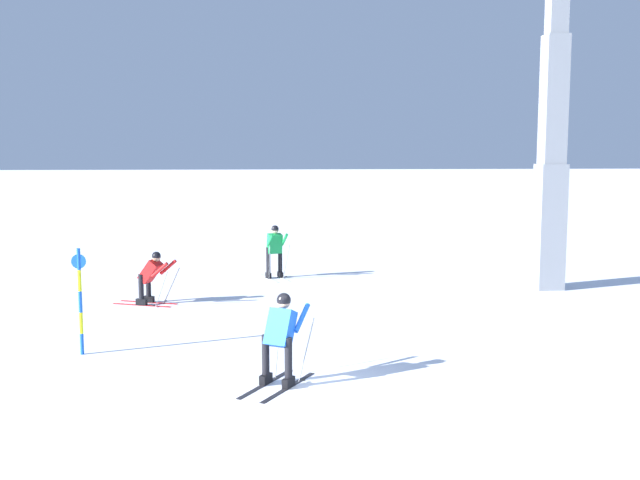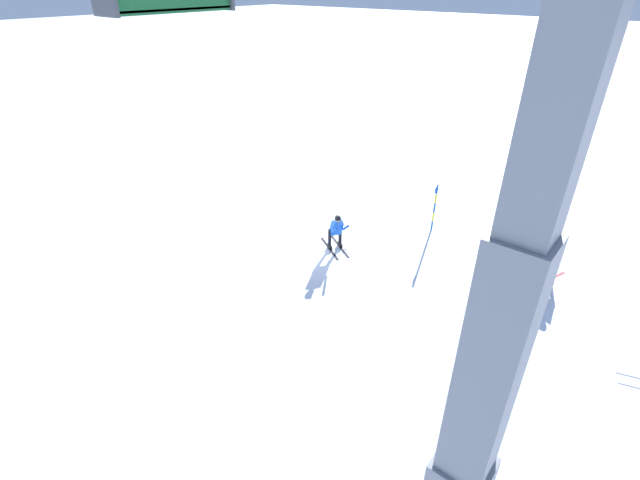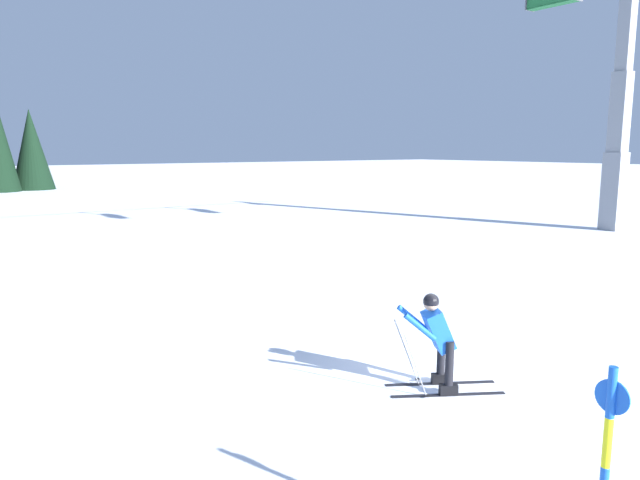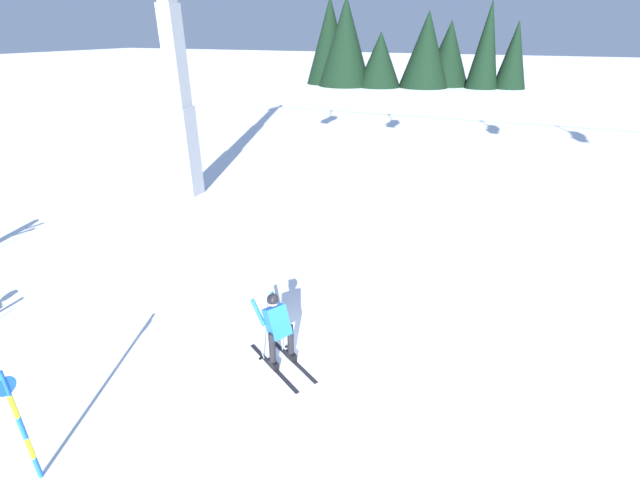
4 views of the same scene
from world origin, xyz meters
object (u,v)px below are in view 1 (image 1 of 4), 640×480
at_px(trail_marker_pole, 80,298).
at_px(skier_distant_uphill, 275,248).
at_px(skier_carving_main, 281,332).
at_px(lift_tower_near, 553,124).
at_px(skier_distant_downhill, 151,274).

xyz_separation_m(trail_marker_pole, skier_distant_uphill, (-8.36, 3.93, -0.17)).
distance_m(skier_carving_main, lift_tower_near, 11.92).
distance_m(skier_distant_uphill, skier_distant_downhill, 4.91).
height_order(skier_carving_main, skier_distant_downhill, skier_carving_main).
xyz_separation_m(lift_tower_near, skier_distant_downhill, (1.33, -10.97, -3.86)).
height_order(skier_distant_uphill, skier_distant_downhill, skier_distant_uphill).
bearing_deg(lift_tower_near, skier_distant_downhill, -83.10).
bearing_deg(skier_distant_uphill, skier_distant_downhill, -41.40).
relative_size(lift_tower_near, skier_distant_downhill, 6.43).
bearing_deg(trail_marker_pole, skier_distant_uphill, 154.82).
xyz_separation_m(skier_carving_main, skier_distant_uphill, (-10.51, 0.12, 0.05)).
relative_size(skier_carving_main, skier_distant_uphill, 1.01).
distance_m(lift_tower_near, skier_distant_uphill, 8.88).
bearing_deg(skier_carving_main, lift_tower_near, 136.13).
distance_m(lift_tower_near, skier_distant_downhill, 11.70).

